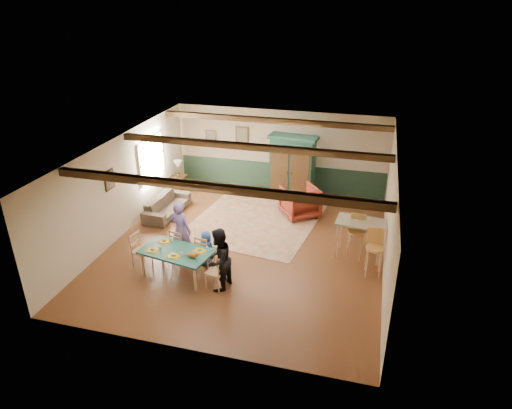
% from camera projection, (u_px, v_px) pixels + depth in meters
% --- Properties ---
extents(floor, '(8.00, 8.00, 0.00)m').
position_uv_depth(floor, '(247.00, 246.00, 12.08)').
color(floor, '#552C17').
rests_on(floor, ground).
extents(wall_back, '(7.00, 0.02, 2.70)m').
position_uv_depth(wall_back, '(280.00, 151.00, 15.01)').
color(wall_back, beige).
rests_on(wall_back, floor).
extents(wall_left, '(0.02, 8.00, 2.70)m').
position_uv_depth(wall_left, '(122.00, 185.00, 12.33)').
color(wall_left, beige).
rests_on(wall_left, floor).
extents(wall_right, '(0.02, 8.00, 2.70)m').
position_uv_depth(wall_right, '(390.00, 215.00, 10.69)').
color(wall_right, beige).
rests_on(wall_right, floor).
extents(ceiling, '(7.00, 8.00, 0.02)m').
position_uv_depth(ceiling, '(246.00, 148.00, 10.94)').
color(ceiling, white).
rests_on(ceiling, wall_back).
extents(wainscot_back, '(6.95, 0.03, 0.90)m').
position_uv_depth(wainscot_back, '(279.00, 176.00, 15.37)').
color(wainscot_back, '#1B3223').
rests_on(wainscot_back, floor).
extents(ceiling_beam_front, '(6.95, 0.16, 0.16)m').
position_uv_depth(ceiling_beam_front, '(214.00, 188.00, 8.96)').
color(ceiling_beam_front, black).
rests_on(ceiling_beam_front, ceiling).
extents(ceiling_beam_mid, '(6.95, 0.16, 0.16)m').
position_uv_depth(ceiling_beam_mid, '(251.00, 147.00, 11.33)').
color(ceiling_beam_mid, black).
rests_on(ceiling_beam_mid, ceiling).
extents(ceiling_beam_back, '(6.95, 0.16, 0.16)m').
position_uv_depth(ceiling_beam_back, '(274.00, 121.00, 13.60)').
color(ceiling_beam_back, black).
rests_on(ceiling_beam_back, ceiling).
extents(window_left, '(0.06, 1.60, 1.30)m').
position_uv_depth(window_left, '(152.00, 158.00, 13.73)').
color(window_left, white).
rests_on(window_left, wall_left).
extents(picture_left_wall, '(0.04, 0.42, 0.52)m').
position_uv_depth(picture_left_wall, '(109.00, 180.00, 11.63)').
color(picture_left_wall, gray).
rests_on(picture_left_wall, wall_left).
extents(picture_back_a, '(0.45, 0.04, 0.55)m').
position_uv_depth(picture_back_a, '(242.00, 135.00, 15.10)').
color(picture_back_a, gray).
rests_on(picture_back_a, wall_back).
extents(picture_back_b, '(0.38, 0.04, 0.48)m').
position_uv_depth(picture_back_b, '(211.00, 137.00, 15.42)').
color(picture_back_b, gray).
rests_on(picture_back_b, wall_back).
extents(dining_table, '(1.77, 1.19, 0.68)m').
position_uv_depth(dining_table, '(177.00, 263.00, 10.67)').
color(dining_table, '#1C5A4C').
rests_on(dining_table, floor).
extents(dining_chair_far_left, '(0.45, 0.46, 0.86)m').
position_uv_depth(dining_chair_far_left, '(180.00, 244.00, 11.30)').
color(dining_chair_far_left, tan).
rests_on(dining_chair_far_left, floor).
extents(dining_chair_far_right, '(0.45, 0.46, 0.86)m').
position_uv_depth(dining_chair_far_right, '(205.00, 251.00, 11.02)').
color(dining_chair_far_right, tan).
rests_on(dining_chair_far_right, floor).
extents(dining_chair_end_left, '(0.46, 0.45, 0.86)m').
position_uv_depth(dining_chair_end_left, '(141.00, 250.00, 11.04)').
color(dining_chair_end_left, tan).
rests_on(dining_chair_end_left, floor).
extents(dining_chair_end_right, '(0.46, 0.45, 0.86)m').
position_uv_depth(dining_chair_end_right, '(216.00, 271.00, 10.22)').
color(dining_chair_end_right, tan).
rests_on(dining_chair_end_right, floor).
extents(person_man, '(0.63, 0.47, 1.56)m').
position_uv_depth(person_man, '(181.00, 230.00, 11.21)').
color(person_man, '#7F62A9').
rests_on(person_man, floor).
extents(person_woman, '(0.69, 0.82, 1.49)m').
position_uv_depth(person_woman, '(219.00, 260.00, 10.05)').
color(person_woman, black).
rests_on(person_woman, floor).
extents(person_child, '(0.49, 0.37, 0.91)m').
position_uv_depth(person_child, '(207.00, 248.00, 11.07)').
color(person_child, '#26519B').
rests_on(person_child, floor).
extents(cat, '(0.34, 0.19, 0.16)m').
position_uv_depth(cat, '(192.00, 255.00, 10.22)').
color(cat, '#C36922').
rests_on(cat, dining_table).
extents(place_setting_near_left, '(0.41, 0.33, 0.11)m').
position_uv_depth(place_setting_near_left, '(153.00, 249.00, 10.51)').
color(place_setting_near_left, gold).
rests_on(place_setting_near_left, dining_table).
extents(place_setting_near_center, '(0.41, 0.33, 0.11)m').
position_uv_depth(place_setting_near_center, '(174.00, 254.00, 10.28)').
color(place_setting_near_center, gold).
rests_on(place_setting_near_center, dining_table).
extents(place_setting_far_left, '(0.41, 0.33, 0.11)m').
position_uv_depth(place_setting_far_left, '(164.00, 240.00, 10.88)').
color(place_setting_far_left, gold).
rests_on(place_setting_far_left, dining_table).
extents(place_setting_far_right, '(0.41, 0.33, 0.11)m').
position_uv_depth(place_setting_far_right, '(200.00, 249.00, 10.49)').
color(place_setting_far_right, gold).
rests_on(place_setting_far_right, dining_table).
extents(area_rug, '(3.89, 4.43, 0.01)m').
position_uv_depth(area_rug, '(258.00, 218.00, 13.51)').
color(area_rug, beige).
rests_on(area_rug, floor).
extents(armoire, '(1.56, 0.77, 2.12)m').
position_uv_depth(armoire, '(292.00, 169.00, 14.32)').
color(armoire, '#133126').
rests_on(armoire, floor).
extents(armchair, '(1.37, 1.38, 0.91)m').
position_uv_depth(armchair, '(300.00, 201.00, 13.52)').
color(armchair, '#541610').
rests_on(armchair, floor).
extents(sofa, '(0.82, 1.91, 0.55)m').
position_uv_depth(sofa, '(167.00, 206.00, 13.69)').
color(sofa, '#403528').
rests_on(sofa, floor).
extents(end_table, '(0.50, 0.50, 0.57)m').
position_uv_depth(end_table, '(179.00, 184.00, 15.22)').
color(end_table, black).
rests_on(end_table, floor).
extents(table_lamp, '(0.31, 0.31, 0.52)m').
position_uv_depth(table_lamp, '(178.00, 168.00, 14.99)').
color(table_lamp, tan).
rests_on(table_lamp, end_table).
extents(counter_table, '(1.24, 0.80, 0.98)m').
position_uv_depth(counter_table, '(359.00, 239.00, 11.41)').
color(counter_table, '#B1A58A').
rests_on(counter_table, floor).
extents(bar_stool_left, '(0.43, 0.46, 1.14)m').
position_uv_depth(bar_stool_left, '(356.00, 237.00, 11.34)').
color(bar_stool_left, tan).
rests_on(bar_stool_left, floor).
extents(bar_stool_right, '(0.44, 0.48, 1.16)m').
position_uv_depth(bar_stool_right, '(374.00, 253.00, 10.62)').
color(bar_stool_right, tan).
rests_on(bar_stool_right, floor).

